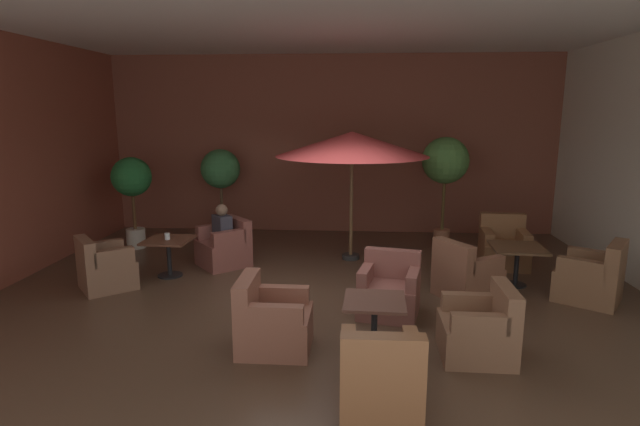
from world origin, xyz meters
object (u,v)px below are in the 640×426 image
object	(u,v)px
armchair_mid_center_south	(380,379)
potted_tree_mid_right	(445,164)
armchair_mid_center_north	(389,292)
iced_drink_cup	(167,236)
armchair_front_right_north	(504,248)
cafe_table_mid_center	(374,314)
patio_umbrella_tall_red	(352,144)
armchair_front_left_east	(225,247)
armchair_front_right_east	(466,276)
armchair_mid_center_west	(480,331)
potted_tree_mid_left	(221,174)
cafe_table_front_right	(517,254)
potted_tree_left_corner	(132,183)
armchair_front_left_north	(105,268)
armchair_front_right_south	(592,279)
patron_blue_shirt	(222,225)
armchair_mid_center_east	(272,323)

from	to	relation	value
armchair_mid_center_south	potted_tree_mid_right	size ratio (longest dim) A/B	0.40
armchair_mid_center_north	iced_drink_cup	bearing A→B (deg)	159.56
armchair_front_right_north	cafe_table_mid_center	world-z (taller)	armchair_front_right_north
patio_umbrella_tall_red	iced_drink_cup	xyz separation A→B (m)	(-2.93, -1.21, -1.40)
armchair_front_left_east	iced_drink_cup	distance (m)	1.07
armchair_front_left_east	armchair_front_right_east	distance (m)	4.05
armchair_mid_center_west	potted_tree_mid_left	xyz separation A→B (m)	(-4.17, 5.07, 1.05)
cafe_table_front_right	potted_tree_mid_right	size ratio (longest dim) A/B	0.38
armchair_mid_center_north	potted_tree_left_corner	world-z (taller)	potted_tree_left_corner
potted_tree_left_corner	armchair_mid_center_north	bearing A→B (deg)	-32.04
armchair_front_left_north	armchair_front_right_south	distance (m)	7.10
armchair_front_left_east	armchair_mid_center_west	distance (m)	4.76
cafe_table_front_right	iced_drink_cup	bearing A→B (deg)	179.44
armchair_front_left_north	armchair_mid_center_west	world-z (taller)	armchair_front_left_north
armchair_front_right_south	cafe_table_mid_center	distance (m)	3.59
armchair_front_left_north	cafe_table_mid_center	bearing A→B (deg)	-24.35
armchair_front_left_east	cafe_table_mid_center	bearing A→B (deg)	-51.31
armchair_front_left_north	armchair_mid_center_north	xyz separation A→B (m)	(4.22, -0.68, -0.01)
cafe_table_mid_center	patron_blue_shirt	world-z (taller)	patron_blue_shirt
armchair_front_right_south	armchair_mid_center_west	world-z (taller)	armchair_front_right_south
potted_tree_mid_right	cafe_table_mid_center	bearing A→B (deg)	-108.18
cafe_table_mid_center	armchair_mid_center_west	distance (m)	1.16
armchair_front_right_east	armchair_mid_center_north	distance (m)	1.33
armchair_front_right_east	armchair_mid_center_east	bearing A→B (deg)	-144.47
armchair_mid_center_east	cafe_table_mid_center	bearing A→B (deg)	-0.32
armchair_front_right_north	patron_blue_shirt	bearing A→B (deg)	-176.09
armchair_front_right_south	potted_tree_mid_right	size ratio (longest dim) A/B	0.51
cafe_table_front_right	armchair_front_right_north	distance (m)	1.06
armchair_front_right_south	armchair_mid_center_east	size ratio (longest dim) A/B	1.30
armchair_front_left_east	cafe_table_front_right	size ratio (longest dim) A/B	1.31
armchair_front_right_south	potted_tree_mid_left	distance (m)	7.04
armchair_front_right_south	potted_tree_mid_right	distance (m)	3.49
armchair_mid_center_east	armchair_front_left_north	bearing A→B (deg)	147.64
armchair_front_left_north	iced_drink_cup	world-z (taller)	armchair_front_left_north
armchair_mid_center_north	patron_blue_shirt	world-z (taller)	patron_blue_shirt
armchair_front_right_south	potted_tree_left_corner	bearing A→B (deg)	163.10
armchair_front_left_north	patron_blue_shirt	xyz separation A→B (m)	(1.49, 1.26, 0.42)
potted_tree_left_corner	armchair_mid_center_south	bearing A→B (deg)	-49.21
patron_blue_shirt	iced_drink_cup	xyz separation A→B (m)	(-0.73, -0.65, -0.06)
potted_tree_left_corner	armchair_mid_center_east	bearing A→B (deg)	-50.57
armchair_front_right_north	potted_tree_mid_right	size ratio (longest dim) A/B	0.41
armchair_front_left_east	patio_umbrella_tall_red	bearing A→B (deg)	13.94
armchair_front_left_east	armchair_front_right_south	size ratio (longest dim) A/B	0.98
armchair_front_left_north	potted_tree_mid_right	xyz separation A→B (m)	(5.48, 2.77, 1.32)
armchair_mid_center_east	armchair_front_right_east	bearing A→B (deg)	35.53
armchair_front_right_north	armchair_mid_center_north	size ratio (longest dim) A/B	0.99
armchair_front_left_east	patron_blue_shirt	world-z (taller)	patron_blue_shirt
armchair_front_left_north	cafe_table_mid_center	world-z (taller)	armchair_front_left_north
armchair_front_right_east	potted_tree_mid_right	distance (m)	3.06
armchair_front_right_north	patio_umbrella_tall_red	xyz separation A→B (m)	(-2.65, 0.23, 1.75)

